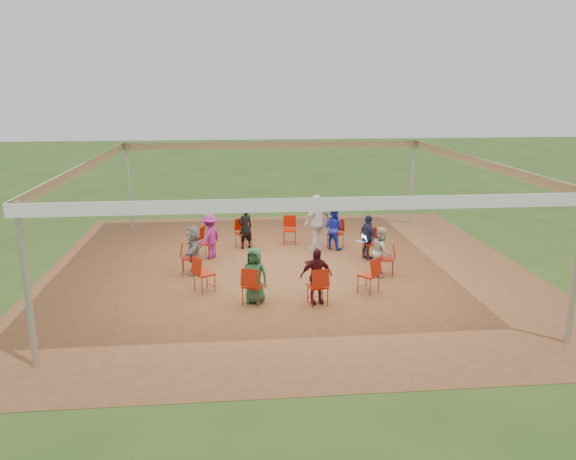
{
  "coord_description": "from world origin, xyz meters",
  "views": [
    {
      "loc": [
        -1.41,
        -14.5,
        4.83
      ],
      "look_at": [
        0.04,
        0.3,
        1.05
      ],
      "focal_mm": 35.0,
      "sensor_mm": 36.0,
      "label": 1
    }
  ],
  "objects": [
    {
      "name": "chair_9",
      "position": [
        1.76,
        -1.95,
        0.45
      ],
      "size": [
        0.61,
        0.61,
        0.9
      ],
      "primitive_type": null,
      "rotation": [
        0.0,
        0.0,
        0.74
      ],
      "color": "#A01704",
      "rests_on": "ground"
    },
    {
      "name": "laptop",
      "position": [
        2.23,
        0.71,
        0.61
      ],
      "size": [
        0.31,
        0.35,
        0.2
      ],
      "rotation": [
        0.0,
        0.0,
        1.88
      ],
      "color": "#B7B7BC",
      "rests_on": "ground"
    },
    {
      "name": "chair_7",
      "position": [
        -1.04,
        -2.41,
        0.45
      ],
      "size": [
        0.56,
        0.57,
        0.9
      ],
      "primitive_type": null,
      "rotation": [
        0.0,
        0.0,
        -0.41
      ],
      "color": "#A01704",
      "rests_on": "ground"
    },
    {
      "name": "person_seated_4",
      "position": [
        -2.51,
        -0.06,
        0.66
      ],
      "size": [
        0.48,
        1.22,
        1.3
      ],
      "primitive_type": "imported",
      "rotation": [
        0.0,
        0.0,
        -1.55
      ],
      "color": "slate",
      "rests_on": "ground"
    },
    {
      "name": "standing_person",
      "position": [
        1.08,
        1.84,
        0.87
      ],
      "size": [
        1.13,
        1.01,
        1.73
      ],
      "primitive_type": "imported",
      "rotation": [
        0.0,
        0.0,
        3.75
      ],
      "color": "silver",
      "rests_on": "ground"
    },
    {
      "name": "chair_1",
      "position": [
        1.68,
        2.02,
        0.45
      ],
      "size": [
        0.6,
        0.61,
        0.9
      ],
      "primitive_type": null,
      "rotation": [
        0.0,
        0.0,
        2.45
      ],
      "color": "#A01704",
      "rests_on": "ground"
    },
    {
      "name": "person_seated_0",
      "position": [
        2.39,
        0.76,
        0.66
      ],
      "size": [
        0.6,
        0.85,
        1.3
      ],
      "primitive_type": "imported",
      "rotation": [
        0.0,
        0.0,
        1.88
      ],
      "color": "#192041",
      "rests_on": "ground"
    },
    {
      "name": "tent",
      "position": [
        0.0,
        0.0,
        2.37
      ],
      "size": [
        10.33,
        10.33,
        3.0
      ],
      "color": "#B2B2B7",
      "rests_on": "ground"
    },
    {
      "name": "chair_6",
      "position": [
        -2.18,
        -1.47,
        0.45
      ],
      "size": [
        0.6,
        0.59,
        0.9
      ],
      "primitive_type": null,
      "rotation": [
        0.0,
        0.0,
        -0.98
      ],
      "color": "#A01704",
      "rests_on": "ground"
    },
    {
      "name": "chair_3",
      "position": [
        -1.15,
        2.36,
        0.45
      ],
      "size": [
        0.57,
        0.58,
        0.9
      ],
      "primitive_type": null,
      "rotation": [
        0.0,
        0.0,
        -2.69
      ],
      "color": "#A01704",
      "rests_on": "ground"
    },
    {
      "name": "chair_5",
      "position": [
        -2.63,
        -0.06,
        0.45
      ],
      "size": [
        0.45,
        0.43,
        0.9
      ],
      "primitive_type": null,
      "rotation": [
        0.0,
        0.0,
        -1.55
      ],
      "color": "#A01704",
      "rests_on": "ground"
    },
    {
      "name": "chair_10",
      "position": [
        2.54,
        -0.68,
        0.45
      ],
      "size": [
        0.53,
        0.52,
        0.9
      ],
      "primitive_type": null,
      "rotation": [
        0.0,
        0.0,
        1.31
      ],
      "color": "#A01704",
      "rests_on": "ground"
    },
    {
      "name": "person_seated_1",
      "position": [
        1.6,
        1.93,
        0.66
      ],
      "size": [
        0.72,
        0.68,
        1.3
      ],
      "primitive_type": "imported",
      "rotation": [
        0.0,
        0.0,
        2.45
      ],
      "color": "#1A28AF",
      "rests_on": "ground"
    },
    {
      "name": "person_seated_7",
      "position": [
        2.42,
        -0.65,
        0.66
      ],
      "size": [
        0.52,
        0.71,
        1.3
      ],
      "primitive_type": "imported",
      "rotation": [
        0.0,
        0.0,
        1.31
      ],
      "color": "#A6A194",
      "rests_on": "ground"
    },
    {
      "name": "dirt_patch",
      "position": [
        0.0,
        0.0,
        0.01
      ],
      "size": [
        13.0,
        13.0,
        0.0
      ],
      "primitive_type": "plane",
      "color": "brown",
      "rests_on": "ground"
    },
    {
      "name": "chair_0",
      "position": [
        2.5,
        0.8,
        0.45
      ],
      "size": [
        0.55,
        0.53,
        0.9
      ],
      "primitive_type": null,
      "rotation": [
        0.0,
        0.0,
        1.88
      ],
      "color": "#A01704",
      "rests_on": "ground"
    },
    {
      "name": "person_seated_5",
      "position": [
        -0.99,
        -2.3,
        0.66
      ],
      "size": [
        0.73,
        0.58,
        1.3
      ],
      "primitive_type": "imported",
      "rotation": [
        0.0,
        0.0,
        -0.41
      ],
      "color": "#25512E",
      "rests_on": "ground"
    },
    {
      "name": "ground",
      "position": [
        0.0,
        0.0,
        0.0
      ],
      "size": [
        80.0,
        80.0,
        0.0
      ],
      "primitive_type": "plane",
      "color": "#2D4916",
      "rests_on": "ground"
    },
    {
      "name": "person_seated_6",
      "position": [
        0.41,
        -2.47,
        0.66
      ],
      "size": [
        0.82,
        0.51,
        1.3
      ],
      "primitive_type": "imported",
      "rotation": [
        0.0,
        0.0,
        0.17
      ],
      "color": "#430E14",
      "rests_on": "ground"
    },
    {
      "name": "person_seated_3",
      "position": [
        -2.14,
        1.31,
        0.66
      ],
      "size": [
        0.79,
        0.94,
        1.3
      ],
      "primitive_type": "imported",
      "rotation": [
        0.0,
        0.0,
        -2.12
      ],
      "color": "#841E6E",
      "rests_on": "ground"
    },
    {
      "name": "chair_2",
      "position": [
        0.32,
        2.61,
        0.45
      ],
      "size": [
        0.47,
        0.49,
        0.9
      ],
      "primitive_type": null,
      "rotation": [
        0.0,
        0.0,
        3.02
      ],
      "color": "#A01704",
      "rests_on": "ground"
    },
    {
      "name": "cable_coil",
      "position": [
        0.69,
        0.54,
        0.02
      ],
      "size": [
        0.35,
        0.35,
        0.03
      ],
      "rotation": [
        0.0,
        0.0,
        -0.38
      ],
      "color": "black",
      "rests_on": "ground"
    },
    {
      "name": "chair_8",
      "position": [
        0.43,
        -2.59,
        0.45
      ],
      "size": [
        0.49,
        0.5,
        0.9
      ],
      "primitive_type": null,
      "rotation": [
        0.0,
        0.0,
        0.17
      ],
      "color": "#A01704",
      "rests_on": "ground"
    },
    {
      "name": "chair_4",
      "position": [
        -2.24,
        1.37,
        0.45
      ],
      "size": [
        0.59,
        0.59,
        0.9
      ],
      "primitive_type": null,
      "rotation": [
        0.0,
        0.0,
        -2.12
      ],
      "color": "#A01704",
      "rests_on": "ground"
    },
    {
      "name": "person_seated_2",
      "position": [
        -1.09,
        2.26,
        0.66
      ],
      "size": [
        0.56,
        0.49,
        1.3
      ],
      "primitive_type": "imported",
      "rotation": [
        0.0,
        0.0,
        -2.69
      ],
      "color": "black",
      "rests_on": "ground"
    }
  ]
}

